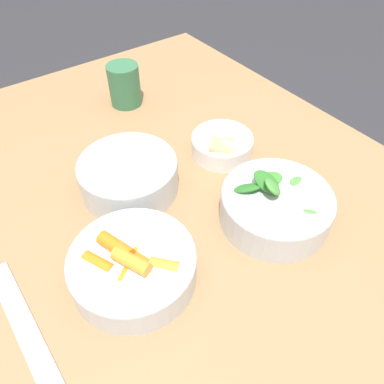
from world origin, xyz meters
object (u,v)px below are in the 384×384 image
object	(u,v)px
bowl_beans_hotdog	(129,176)
ruler	(39,358)
bowl_carrots	(133,265)
bowl_greens	(275,205)
bowl_cookies	(222,144)
cup	(124,85)

from	to	relation	value
bowl_beans_hotdog	ruler	world-z (taller)	bowl_beans_hotdog
bowl_carrots	ruler	size ratio (longest dim) A/B	0.54
bowl_beans_hotdog	ruler	distance (m)	0.32
bowl_carrots	ruler	distance (m)	0.16
bowl_greens	ruler	distance (m)	0.41
bowl_cookies	cup	world-z (taller)	cup
bowl_carrots	cup	xyz separation A→B (m)	(0.42, -0.23, 0.02)
bowl_carrots	cup	size ratio (longest dim) A/B	1.95
bowl_carrots	bowl_cookies	bearing A→B (deg)	-63.00
ruler	cup	size ratio (longest dim) A/B	3.58
bowl_greens	bowl_cookies	world-z (taller)	bowl_greens
bowl_cookies	ruler	bearing A→B (deg)	111.80
bowl_greens	cup	xyz separation A→B (m)	(0.47, 0.02, 0.01)
bowl_greens	ruler	world-z (taller)	bowl_greens
bowl_cookies	cup	xyz separation A→B (m)	(0.28, 0.06, 0.02)
bowl_cookies	bowl_carrots	bearing A→B (deg)	117.00
bowl_carrots	bowl_cookies	xyz separation A→B (m)	(0.15, -0.29, -0.01)
bowl_carrots	cup	world-z (taller)	cup
bowl_carrots	bowl_greens	distance (m)	0.25
bowl_beans_hotdog	bowl_cookies	xyz separation A→B (m)	(-0.02, -0.20, -0.01)
bowl_carrots	bowl_beans_hotdog	distance (m)	0.19
cup	bowl_carrots	bearing A→B (deg)	152.03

